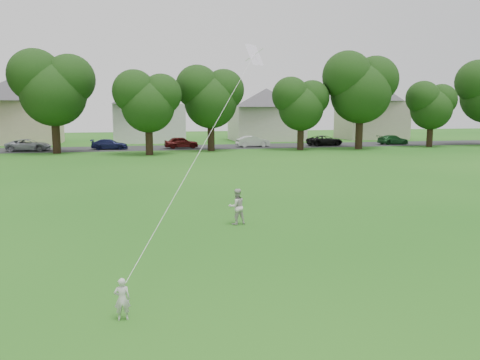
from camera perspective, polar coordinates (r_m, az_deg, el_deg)
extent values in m
plane|color=#195613|center=(12.05, -3.28, -12.49)|extent=(160.00, 160.00, 0.00)
cube|color=#2D2D30|center=(53.30, -10.63, 3.86)|extent=(90.00, 7.00, 0.01)
imported|color=silver|center=(10.27, -14.17, -13.88)|extent=(0.33, 0.22, 0.90)
imported|color=beige|center=(17.71, -0.41, -3.26)|extent=(0.76, 0.65, 1.37)
plane|color=white|center=(20.23, 1.76, 15.02)|extent=(1.03, 0.96, 0.88)
cylinder|color=white|center=(14.69, -3.61, 5.81)|extent=(0.01, 0.01, 12.79)
cylinder|color=black|center=(49.33, -21.52, 5.29)|extent=(0.77, 0.77, 3.89)
cylinder|color=black|center=(45.35, -11.02, 4.98)|extent=(0.71, 0.71, 3.09)
cylinder|color=black|center=(48.92, -3.56, 5.57)|extent=(0.73, 0.73, 3.41)
cylinder|color=black|center=(50.39, 7.39, 5.36)|extent=(0.70, 0.70, 2.98)
cylinder|color=black|center=(52.81, 14.32, 5.90)|extent=(0.79, 0.79, 4.05)
cylinder|color=black|center=(58.43, 22.13, 5.21)|extent=(0.69, 0.69, 2.91)
imported|color=#9EA0AD|center=(53.35, -24.35, 3.91)|extent=(4.51, 2.25, 1.23)
imported|color=#161A45|center=(52.31, -15.62, 4.21)|extent=(3.92, 1.81, 1.11)
imported|color=#511110|center=(52.46, -7.17, 4.57)|extent=(3.85, 1.79, 1.28)
imported|color=#BCBCBC|center=(53.85, 1.57, 4.73)|extent=(3.84, 1.43, 1.25)
imported|color=black|center=(56.66, 10.31, 4.76)|extent=(4.54, 2.54, 1.20)
imported|color=#1D5726|center=(60.70, 18.15, 4.69)|extent=(4.04, 1.91, 1.14)
cube|color=beige|center=(64.70, -25.42, 6.35)|extent=(9.79, 6.96, 5.32)
pyramid|color=#454247|center=(64.79, -25.75, 11.28)|extent=(14.12, 14.12, 2.92)
cube|color=silver|center=(63.15, -11.02, 6.83)|extent=(8.95, 6.92, 4.96)
pyramid|color=#454247|center=(63.21, -11.16, 11.56)|extent=(12.90, 12.90, 2.73)
cube|color=beige|center=(65.59, 3.20, 6.88)|extent=(9.43, 7.51, 4.60)
pyramid|color=#454247|center=(65.61, 3.23, 11.10)|extent=(13.60, 13.60, 2.53)
cube|color=#B3AC94|center=(71.59, 15.72, 7.06)|extent=(8.93, 6.44, 5.46)
pyramid|color=#454247|center=(71.69, 15.91, 11.64)|extent=(12.89, 12.89, 3.00)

